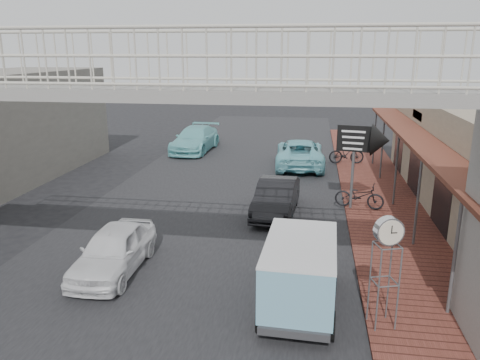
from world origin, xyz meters
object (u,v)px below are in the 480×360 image
(white_hatchback, at_px, (114,250))
(street_clock, at_px, (388,236))
(dark_sedan, at_px, (276,197))
(motorcycle_far, at_px, (346,153))
(motorcycle_near, at_px, (359,196))
(arrow_sign, at_px, (377,141))
(angkot_far, at_px, (195,139))
(angkot_van, at_px, (301,264))
(angkot_curb, at_px, (300,153))

(white_hatchback, distance_m, street_clock, 7.33)
(white_hatchback, height_order, street_clock, street_clock)
(white_hatchback, relative_size, dark_sedan, 0.94)
(white_hatchback, distance_m, dark_sedan, 6.77)
(dark_sedan, distance_m, motorcycle_far, 8.89)
(motorcycle_near, bearing_deg, motorcycle_far, 12.42)
(street_clock, xyz_separation_m, arrow_sign, (0.69, 7.86, 0.57))
(angkot_far, xyz_separation_m, arrow_sign, (9.40, -10.00, 2.02))
(angkot_far, height_order, angkot_van, angkot_van)
(white_hatchback, relative_size, angkot_far, 0.73)
(dark_sedan, bearing_deg, angkot_far, 122.18)
(angkot_van, bearing_deg, arrow_sign, 73.20)
(angkot_far, bearing_deg, angkot_van, -64.69)
(white_hatchback, xyz_separation_m, angkot_van, (5.14, -1.13, 0.49))
(angkot_curb, distance_m, motorcycle_near, 7.23)
(angkot_van, bearing_deg, motorcycle_far, 84.57)
(angkot_van, height_order, arrow_sign, arrow_sign)
(angkot_far, relative_size, street_clock, 2.01)
(street_clock, bearing_deg, motorcycle_far, 72.19)
(motorcycle_far, distance_m, arrow_sign, 7.93)
(white_hatchback, xyz_separation_m, motorcycle_far, (7.13, 13.76, 0.02))
(dark_sedan, bearing_deg, arrow_sign, 14.77)
(white_hatchback, height_order, motorcycle_far, white_hatchback)
(motorcycle_near, relative_size, motorcycle_far, 1.00)
(angkot_far, bearing_deg, street_clock, -60.50)
(arrow_sign, bearing_deg, motorcycle_far, 104.20)
(angkot_curb, xyz_separation_m, angkot_van, (0.46, -14.27, 0.39))
(white_hatchback, bearing_deg, dark_sedan, 52.59)
(dark_sedan, distance_m, street_clock, 7.87)
(angkot_van, bearing_deg, white_hatchback, 169.77)
(dark_sedan, height_order, arrow_sign, arrow_sign)
(angkot_van, relative_size, motorcycle_near, 1.98)
(angkot_curb, bearing_deg, motorcycle_far, -168.24)
(angkot_far, bearing_deg, motorcycle_near, -44.12)
(angkot_curb, relative_size, motorcycle_near, 2.83)
(arrow_sign, bearing_deg, angkot_van, -98.57)
(white_hatchback, relative_size, motorcycle_far, 2.01)
(white_hatchback, height_order, angkot_van, angkot_van)
(motorcycle_near, bearing_deg, white_hatchback, 143.72)
(white_hatchback, distance_m, angkot_curb, 13.94)
(motorcycle_near, bearing_deg, arrow_sign, -102.48)
(angkot_curb, height_order, angkot_van, angkot_van)
(angkot_far, distance_m, motorcycle_near, 13.25)
(dark_sedan, bearing_deg, white_hatchback, -123.13)
(dark_sedan, xyz_separation_m, motorcycle_far, (3.08, 8.34, 0.00))
(angkot_far, distance_m, arrow_sign, 13.88)
(angkot_far, relative_size, motorcycle_near, 2.74)
(white_hatchback, xyz_separation_m, dark_sedan, (4.05, 5.42, 0.02))
(angkot_van, distance_m, motorcycle_near, 7.76)
(angkot_curb, bearing_deg, angkot_van, 89.40)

